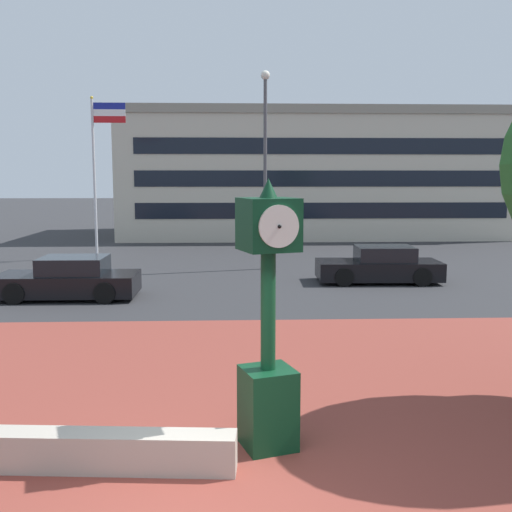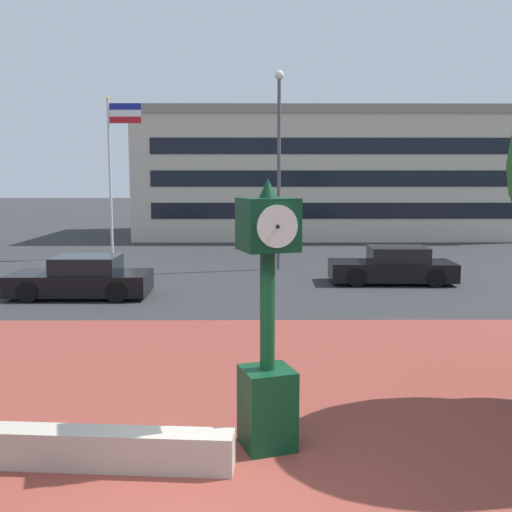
% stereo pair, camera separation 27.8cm
% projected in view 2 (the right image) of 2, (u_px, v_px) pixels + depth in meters
% --- Properties ---
extents(ground_plane, '(200.00, 200.00, 0.00)m').
position_uv_depth(ground_plane, '(202.00, 509.00, 6.80)').
color(ground_plane, '#2D2D30').
extents(plaza_brick_paving, '(44.00, 13.00, 0.01)m').
position_uv_depth(plaza_brick_paving, '(215.00, 420.00, 9.28)').
color(plaza_brick_paving, brown).
rests_on(plaza_brick_paving, ground).
extents(planter_wall, '(3.22, 0.64, 0.50)m').
position_uv_depth(planter_wall, '(110.00, 449.00, 7.73)').
color(planter_wall, '#ADA393').
rests_on(planter_wall, ground).
extents(street_clock, '(0.88, 0.89, 3.69)m').
position_uv_depth(street_clock, '(267.00, 330.00, 8.15)').
color(street_clock, '#0C381E').
rests_on(street_clock, ground).
extents(car_street_near, '(4.25, 1.99, 1.28)m').
position_uv_depth(car_street_near, '(82.00, 279.00, 18.73)').
color(car_street_near, black).
rests_on(car_street_near, ground).
extents(car_street_mid, '(4.35, 1.99, 1.28)m').
position_uv_depth(car_street_mid, '(393.00, 267.00, 21.19)').
color(car_street_mid, black).
rests_on(car_street_mid, ground).
extents(flagpole_primary, '(1.54, 0.14, 7.26)m').
position_uv_depth(flagpole_primary, '(113.00, 164.00, 27.39)').
color(flagpole_primary, silver).
rests_on(flagpole_primary, ground).
extents(civic_building, '(24.01, 10.39, 7.71)m').
position_uv_depth(civic_building, '(328.00, 174.00, 38.84)').
color(civic_building, beige).
rests_on(civic_building, ground).
extents(street_lamp_post, '(0.36, 0.36, 7.81)m').
position_uv_depth(street_lamp_post, '(279.00, 152.00, 23.82)').
color(street_lamp_post, '#4C4C51').
rests_on(street_lamp_post, ground).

